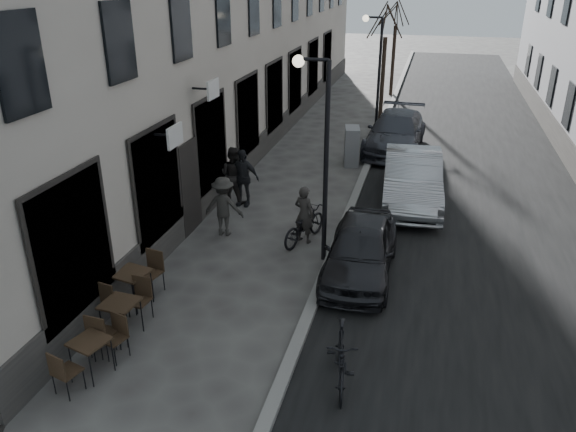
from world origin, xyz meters
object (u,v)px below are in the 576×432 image
at_px(bistro_set_b, 121,316).
at_px(car_mid, 412,179).
at_px(streetlamp_far, 376,63).
at_px(pedestrian_near, 233,175).
at_px(streetlamp_near, 320,140).
at_px(car_far, 395,132).
at_px(tree_near, 387,20).
at_px(utility_cabinet, 352,146).
at_px(pedestrian_far, 242,178).
at_px(car_near, 360,249).
at_px(bistro_set_c, 132,285).
at_px(bistro_set_a, 91,354).
at_px(moped, 341,357).
at_px(pedestrian_mid, 224,206).
at_px(bicycle, 304,225).
at_px(tree_far, 397,11).

relative_size(bistro_set_b, car_mid, 0.34).
bearing_deg(streetlamp_far, car_mid, -74.41).
bearing_deg(pedestrian_near, streetlamp_far, -99.82).
distance_m(streetlamp_near, pedestrian_near, 5.09).
xyz_separation_m(pedestrian_near, car_far, (4.52, 6.89, -0.15)).
relative_size(tree_near, utility_cabinet, 3.97).
height_order(streetlamp_far, pedestrian_far, streetlamp_far).
xyz_separation_m(tree_near, car_far, (1.10, -5.01, -3.91)).
distance_m(pedestrian_far, car_near, 5.43).
distance_m(bistro_set_c, car_near, 5.34).
relative_size(pedestrian_far, car_far, 0.35).
relative_size(bistro_set_c, car_far, 0.34).
relative_size(bistro_set_a, moped, 0.83).
bearing_deg(pedestrian_near, bistro_set_a, 102.76).
bearing_deg(bistro_set_a, pedestrian_mid, 103.27).
distance_m(streetlamp_near, car_mid, 5.43).
bearing_deg(bistro_set_b, bicycle, 68.25).
xyz_separation_m(bistro_set_a, bicycle, (2.51, 6.34, 0.03)).
relative_size(streetlamp_near, streetlamp_far, 1.00).
bearing_deg(pedestrian_mid, bicycle, -179.48).
height_order(bistro_set_b, pedestrian_near, pedestrian_near).
bearing_deg(bicycle, car_near, 160.49).
bearing_deg(pedestrian_near, utility_cabinet, -112.64).
height_order(streetlamp_far, bistro_set_c, streetlamp_far).
height_order(bistro_set_b, bistro_set_c, bistro_set_c).
bearing_deg(car_far, car_near, -86.63).
bearing_deg(bistro_set_b, car_far, 78.02).
relative_size(tree_near, bistro_set_a, 3.66).
height_order(tree_far, utility_cabinet, tree_far).
height_order(streetlamp_far, car_near, streetlamp_far).
bearing_deg(bistro_set_b, pedestrian_near, 96.55).
bearing_deg(moped, tree_far, 82.80).
bearing_deg(car_mid, bistro_set_c, -130.21).
distance_m(bistro_set_a, car_far, 16.02).
xyz_separation_m(pedestrian_far, car_mid, (5.10, 1.49, -0.09)).
bearing_deg(bicycle, streetlamp_near, 142.11).
bearing_deg(moped, car_far, 80.67).
distance_m(pedestrian_near, car_near, 5.82).
bearing_deg(bistro_set_c, tree_near, 90.17).
distance_m(car_near, moped, 4.00).
bearing_deg(streetlamp_near, car_mid, 64.37).
bearing_deg(pedestrian_near, streetlamp_near, 148.01).
bearing_deg(car_mid, pedestrian_far, -167.70).
relative_size(streetlamp_near, car_far, 0.98).
xyz_separation_m(tree_far, car_far, (1.10, -11.01, -3.91)).
height_order(pedestrian_mid, pedestrian_far, pedestrian_far).
height_order(bistro_set_c, car_far, car_far).
bearing_deg(streetlamp_near, pedestrian_mid, 164.92).
distance_m(utility_cabinet, car_near, 8.42).
bearing_deg(bicycle, tree_far, -71.59).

